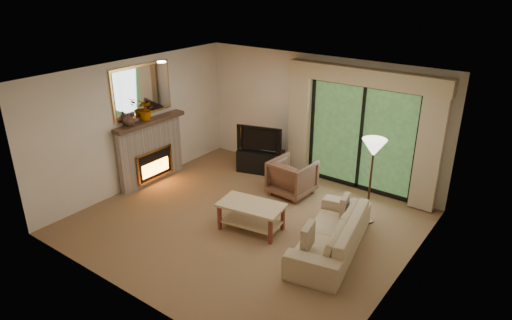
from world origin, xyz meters
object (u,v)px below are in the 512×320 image
Objects in this scene: armchair at (292,177)px; coffee_table at (251,217)px; media_console at (261,161)px; sofa at (331,233)px.

armchair is 0.73× the size of coffee_table.
media_console is 0.47× the size of sofa.
sofa is at bearing 142.74° from armchair.
armchair is at bearing -40.49° from media_console.
coffee_table reaches higher than media_console.
sofa is 1.93× the size of coffee_table.
sofa is at bearing 1.36° from coffee_table.
media_console is 1.24× the size of armchair.
coffee_table is (1.30, -2.09, 0.00)m from media_console.
armchair is 2.03m from sofa.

